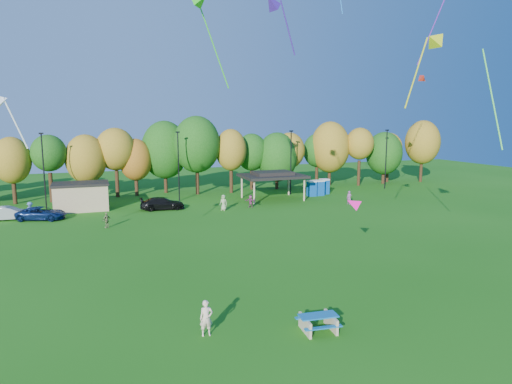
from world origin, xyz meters
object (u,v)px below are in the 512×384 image
object	(u,v)px
car_b	(9,213)
kite_flyer	(206,318)
porta_potties	(319,187)
car_c	(42,213)
car_d	(162,203)
picnic_table	(318,322)

from	to	relation	value
car_b	kite_flyer	bearing A→B (deg)	-154.72
kite_flyer	porta_potties	bearing A→B (deg)	59.43
car_c	kite_flyer	bearing A→B (deg)	-143.60
porta_potties	car_b	distance (m)	38.79
car_b	car_c	bearing A→B (deg)	-104.35
kite_flyer	car_c	size ratio (longest dim) A/B	0.36
kite_flyer	car_d	world-z (taller)	kite_flyer
porta_potties	kite_flyer	bearing A→B (deg)	-124.82
kite_flyer	car_c	xyz separation A→B (m)	(-10.24, 31.83, -0.21)
porta_potties	picnic_table	size ratio (longest dim) A/B	1.79
picnic_table	car_c	bearing A→B (deg)	120.38
car_d	car_b	bearing A→B (deg)	93.72
porta_potties	car_d	world-z (taller)	porta_potties
car_c	car_d	size ratio (longest dim) A/B	0.97
kite_flyer	car_b	distance (m)	35.51
car_c	car_b	bearing A→B (deg)	91.30
picnic_table	kite_flyer	world-z (taller)	kite_flyer
kite_flyer	car_c	bearing A→B (deg)	112.08
porta_potties	car_b	xyz separation A→B (m)	(-38.64, -3.30, -0.37)
picnic_table	car_b	world-z (taller)	car_b
porta_potties	kite_flyer	world-z (taller)	porta_potties
car_b	car_c	world-z (taller)	car_b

